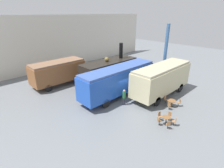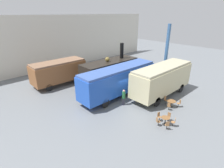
% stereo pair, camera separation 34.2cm
% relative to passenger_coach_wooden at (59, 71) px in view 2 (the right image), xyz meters
% --- Properties ---
extents(ground_plane, '(80.00, 80.00, 0.00)m').
position_rel_passenger_coach_wooden_xyz_m(ground_plane, '(3.45, -8.88, -1.91)').
color(ground_plane, slate).
extents(backdrop_wall, '(44.00, 0.15, 9.00)m').
position_rel_passenger_coach_wooden_xyz_m(backdrop_wall, '(3.45, 7.07, 2.59)').
color(backdrop_wall, beige).
rests_on(backdrop_wall, ground_plane).
extents(passenger_coach_wooden, '(7.18, 2.75, 3.25)m').
position_rel_passenger_coach_wooden_xyz_m(passenger_coach_wooden, '(0.00, 0.00, 0.00)').
color(passenger_coach_wooden, brown).
rests_on(passenger_coach_wooden, ground_plane).
extents(steam_locomotive, '(8.56, 2.81, 5.32)m').
position_rel_passenger_coach_wooden_xyz_m(steam_locomotive, '(5.60, -4.29, 0.05)').
color(steam_locomotive, black).
rests_on(steam_locomotive, ground_plane).
extents(streamlined_locomotive, '(12.36, 2.49, 3.52)m').
position_rel_passenger_coach_wooden_xyz_m(streamlined_locomotive, '(4.28, -8.18, 0.14)').
color(streamlined_locomotive, blue).
rests_on(streamlined_locomotive, ground_plane).
extents(passenger_coach_vintage, '(8.82, 2.70, 3.69)m').
position_rel_passenger_coach_wooden_xyz_m(passenger_coach_vintage, '(7.16, -11.66, 0.27)').
color(passenger_coach_vintage, beige).
rests_on(passenger_coach_vintage, ground_plane).
extents(cafe_table_near, '(0.93, 0.93, 0.70)m').
position_rel_passenger_coach_wooden_xyz_m(cafe_table_near, '(5.51, -14.00, -1.34)').
color(cafe_table_near, black).
rests_on(cafe_table_near, ground_plane).
extents(cafe_table_mid, '(0.74, 0.74, 0.75)m').
position_rel_passenger_coach_wooden_xyz_m(cafe_table_mid, '(2.22, -15.29, -1.35)').
color(cafe_table_mid, black).
rests_on(cafe_table_mid, ground_plane).
extents(cafe_chair_0, '(0.40, 0.40, 0.87)m').
position_rel_passenger_coach_wooden_xyz_m(cafe_chair_0, '(6.10, -14.60, -1.40)').
color(cafe_chair_0, black).
rests_on(cafe_chair_0, ground_plane).
extents(cafe_chair_1, '(0.37, 0.39, 0.87)m').
position_rel_passenger_coach_wooden_xyz_m(cafe_chair_1, '(5.73, -13.19, -1.40)').
color(cafe_chair_1, black).
rests_on(cafe_chair_1, ground_plane).
extents(cafe_chair_2, '(0.38, 0.36, 0.87)m').
position_rel_passenger_coach_wooden_xyz_m(cafe_chair_2, '(4.70, -14.21, -1.40)').
color(cafe_chair_2, black).
rests_on(cafe_chair_2, ground_plane).
extents(cafe_chair_3, '(0.40, 0.40, 0.87)m').
position_rel_passenger_coach_wooden_xyz_m(cafe_chair_3, '(1.68, -15.80, -1.40)').
color(cafe_chair_3, black).
rests_on(cafe_chair_3, ground_plane).
extents(cafe_chair_4, '(0.38, 0.40, 0.87)m').
position_rel_passenger_coach_wooden_xyz_m(cafe_chair_4, '(2.54, -15.96, -1.40)').
color(cafe_chair_4, black).
rests_on(cafe_chair_4, ground_plane).
extents(cafe_chair_5, '(0.37, 0.36, 0.87)m').
position_rel_passenger_coach_wooden_xyz_m(cafe_chair_5, '(2.96, -15.19, -1.40)').
color(cafe_chair_5, black).
rests_on(cafe_chair_5, ground_plane).
extents(cafe_chair_6, '(0.36, 0.38, 0.87)m').
position_rel_passenger_coach_wooden_xyz_m(cafe_chair_6, '(2.36, -14.56, -1.40)').
color(cafe_chair_6, black).
rests_on(cafe_chair_6, ground_plane).
extents(cafe_chair_7, '(0.40, 0.39, 0.87)m').
position_rel_passenger_coach_wooden_xyz_m(cafe_chair_7, '(1.57, -14.93, -1.40)').
color(cafe_chair_7, black).
rests_on(cafe_chair_7, ground_plane).
extents(visitor_person, '(0.34, 0.34, 1.80)m').
position_rel_passenger_coach_wooden_xyz_m(visitor_person, '(2.14, -10.27, -0.92)').
color(visitor_person, '#262633').
rests_on(visitor_person, ground_plane).
extents(support_pillar, '(0.44, 0.44, 8.00)m').
position_rel_passenger_coach_wooden_xyz_m(support_pillar, '(11.45, -9.39, 2.09)').
color(support_pillar, '#386093').
rests_on(support_pillar, ground_plane).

